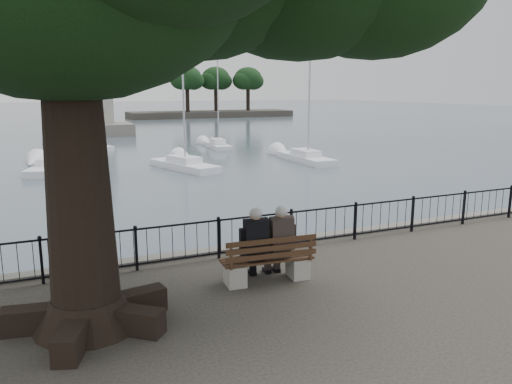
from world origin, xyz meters
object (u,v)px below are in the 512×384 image
person_left (253,247)px  lion_monument (102,114)px  bench (268,265)px  person_right (278,245)px

person_left → lion_monument: 49.21m
bench → lion_monument: lion_monument is taller
person_left → person_right: 0.58m
bench → person_right: (0.30, 0.09, 0.40)m
person_left → lion_monument: lion_monument is taller
person_left → lion_monument: size_ratio=0.18×
person_right → person_left: bearing=175.3°
person_left → person_right: bearing=-4.7°
bench → person_right: person_right is taller
bench → person_left: 0.51m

